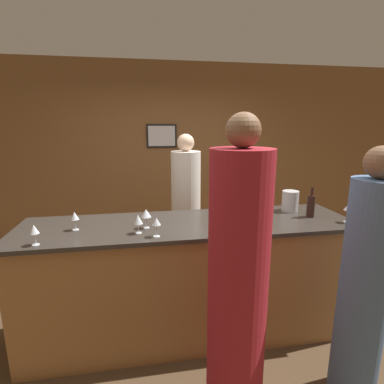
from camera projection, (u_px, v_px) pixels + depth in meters
ground_plane at (190, 330)px, 2.85m from camera, size 14.00×14.00×0.00m
back_wall at (167, 159)px, 4.52m from camera, size 8.00×0.08×2.80m
bar_counter at (190, 278)px, 2.73m from camera, size 2.91×0.79×1.08m
bartender at (186, 218)px, 3.49m from camera, size 0.33×0.33×1.81m
guest_0 at (364, 288)px, 2.00m from camera, size 0.31×0.31×1.79m
guest_1 at (237, 291)px, 1.82m from camera, size 0.36×0.36×1.98m
wine_bottle_0 at (252, 209)px, 2.63m from camera, size 0.08×0.08×0.30m
wine_bottle_1 at (311, 206)px, 2.75m from camera, size 0.07×0.07×0.28m
ice_bucket at (290, 201)px, 2.95m from camera, size 0.16×0.16×0.20m
wine_glass_0 at (156, 222)px, 2.26m from camera, size 0.07×0.07×0.15m
wine_glass_1 at (348, 208)px, 2.59m from camera, size 0.08×0.08×0.16m
wine_glass_2 at (146, 214)px, 2.44m from camera, size 0.08×0.08×0.16m
wine_glass_3 at (138, 220)px, 2.33m from camera, size 0.07×0.07×0.15m
wine_glass_4 at (75, 216)px, 2.40m from camera, size 0.07×0.07×0.16m
wine_glass_5 at (34, 230)px, 2.10m from camera, size 0.07×0.07×0.15m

